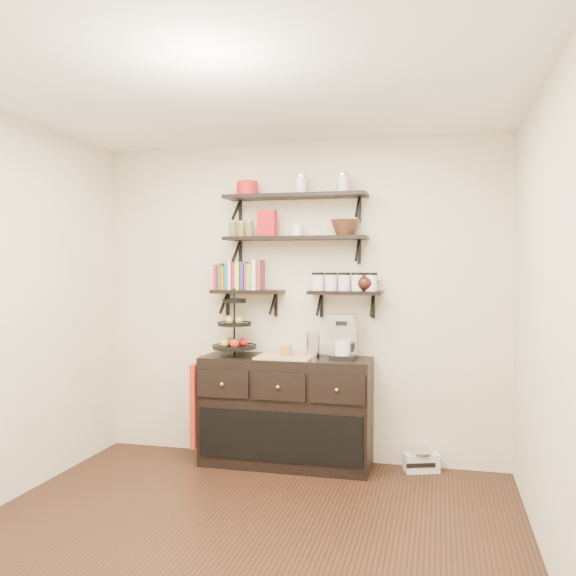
{
  "coord_description": "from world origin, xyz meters",
  "views": [
    {
      "loc": [
        1.17,
        -3.33,
        1.65
      ],
      "look_at": [
        0.05,
        1.15,
        1.49
      ],
      "focal_mm": 38.0,
      "sensor_mm": 36.0,
      "label": 1
    }
  ],
  "objects": [
    {
      "name": "floor",
      "position": [
        0.0,
        0.0,
        0.0
      ],
      "size": [
        3.5,
        3.5,
        0.0
      ],
      "primitive_type": "plane",
      "color": "black",
      "rests_on": "ground"
    },
    {
      "name": "ceiling",
      "position": [
        0.0,
        0.0,
        2.7
      ],
      "size": [
        3.5,
        3.5,
        0.02
      ],
      "primitive_type": "cube",
      "color": "white",
      "rests_on": "back_wall"
    },
    {
      "name": "back_wall",
      "position": [
        0.0,
        1.75,
        1.35
      ],
      "size": [
        3.5,
        0.02,
        2.7
      ],
      "primitive_type": "cube",
      "color": "#F3E6CE",
      "rests_on": "ground"
    },
    {
      "name": "right_wall",
      "position": [
        1.75,
        0.0,
        1.35
      ],
      "size": [
        0.02,
        3.5,
        2.7
      ],
      "primitive_type": "cube",
      "color": "#F3E6CE",
      "rests_on": "ground"
    },
    {
      "name": "shelf_top",
      "position": [
        0.0,
        1.62,
        2.23
      ],
      "size": [
        1.2,
        0.27,
        0.23
      ],
      "color": "black",
      "rests_on": "back_wall"
    },
    {
      "name": "shelf_mid",
      "position": [
        0.0,
        1.62,
        1.88
      ],
      "size": [
        1.2,
        0.27,
        0.23
      ],
      "color": "black",
      "rests_on": "back_wall"
    },
    {
      "name": "shelf_low_left",
      "position": [
        -0.42,
        1.63,
        1.43
      ],
      "size": [
        0.6,
        0.25,
        0.23
      ],
      "color": "black",
      "rests_on": "back_wall"
    },
    {
      "name": "shelf_low_right",
      "position": [
        0.42,
        1.63,
        1.43
      ],
      "size": [
        0.6,
        0.25,
        0.23
      ],
      "color": "black",
      "rests_on": "back_wall"
    },
    {
      "name": "cookbooks",
      "position": [
        -0.47,
        1.63,
        1.57
      ],
      "size": [
        0.43,
        0.15,
        0.26
      ],
      "color": "#B2142A",
      "rests_on": "shelf_low_left"
    },
    {
      "name": "glass_canisters",
      "position": [
        0.41,
        1.63,
        1.51
      ],
      "size": [
        0.54,
        0.1,
        0.13
      ],
      "color": "silver",
      "rests_on": "shelf_low_right"
    },
    {
      "name": "sideboard",
      "position": [
        -0.05,
        1.51,
        0.45
      ],
      "size": [
        1.4,
        0.5,
        0.92
      ],
      "color": "black",
      "rests_on": "floor"
    },
    {
      "name": "fruit_stand",
      "position": [
        -0.5,
        1.52,
        1.09
      ],
      "size": [
        0.37,
        0.37,
        0.54
      ],
      "rotation": [
        0.0,
        0.0,
        0.07
      ],
      "color": "black",
      "rests_on": "sideboard"
    },
    {
      "name": "candle",
      "position": [
        -0.05,
        1.51,
        0.96
      ],
      "size": [
        0.08,
        0.08,
        0.08
      ],
      "primitive_type": "cube",
      "color": "olive",
      "rests_on": "sideboard"
    },
    {
      "name": "coffee_maker",
      "position": [
        0.42,
        1.54,
        1.07
      ],
      "size": [
        0.2,
        0.19,
        0.37
      ],
      "rotation": [
        0.0,
        0.0,
        -0.02
      ],
      "color": "black",
      "rests_on": "sideboard"
    },
    {
      "name": "thermal_carafe",
      "position": [
        0.18,
        1.49,
        1.01
      ],
      "size": [
        0.11,
        0.11,
        0.22
      ],
      "primitive_type": "cylinder",
      "color": "silver",
      "rests_on": "sideboard"
    },
    {
      "name": "apron",
      "position": [
        -0.78,
        1.41,
        0.49
      ],
      "size": [
        0.04,
        0.3,
        0.69
      ],
      "primitive_type": "cube",
      "color": "#B12F13",
      "rests_on": "sideboard"
    },
    {
      "name": "radio",
      "position": [
        1.04,
        1.62,
        0.08
      ],
      "size": [
        0.3,
        0.23,
        0.16
      ],
      "rotation": [
        0.0,
        0.0,
        0.34
      ],
      "color": "silver",
      "rests_on": "floor"
    },
    {
      "name": "recipe_box",
      "position": [
        -0.24,
        1.61,
        2.01
      ],
      "size": [
        0.17,
        0.09,
        0.22
      ],
      "primitive_type": "cube",
      "rotation": [
        0.0,
        0.0,
        -0.17
      ],
      "color": "red",
      "rests_on": "shelf_mid"
    },
    {
      "name": "walnut_bowl",
      "position": [
        0.42,
        1.61,
        1.96
      ],
      "size": [
        0.24,
        0.24,
        0.13
      ],
      "primitive_type": null,
      "color": "black",
      "rests_on": "shelf_mid"
    },
    {
      "name": "ramekins",
      "position": [
        0.02,
        1.61,
        1.95
      ],
      "size": [
        0.09,
        0.09,
        0.1
      ],
      "primitive_type": "cylinder",
      "color": "white",
      "rests_on": "shelf_mid"
    },
    {
      "name": "teapot",
      "position": [
        0.58,
        1.63,
        1.52
      ],
      "size": [
        0.21,
        0.16,
        0.15
      ],
      "primitive_type": null,
      "rotation": [
        0.0,
        0.0,
        -0.08
      ],
      "color": "black",
      "rests_on": "shelf_low_right"
    },
    {
      "name": "red_pot",
      "position": [
        -0.42,
        1.61,
        2.31
      ],
      "size": [
        0.18,
        0.18,
        0.12
      ],
      "primitive_type": "cylinder",
      "color": "red",
      "rests_on": "shelf_top"
    }
  ]
}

